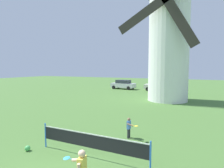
# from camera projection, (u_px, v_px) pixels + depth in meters

# --- Properties ---
(windmill) EXTENTS (9.71, 4.95, 15.08)m
(windmill) POSITION_uv_depth(u_px,v_px,m) (169.00, 37.00, 19.88)
(windmill) COLOR white
(windmill) RESTS_ON ground_plane
(tennis_net) EXTENTS (4.87, 0.06, 1.10)m
(tennis_net) POSITION_uv_depth(u_px,v_px,m) (91.00, 141.00, 7.36)
(tennis_net) COLOR blue
(tennis_net) RESTS_ON ground_plane
(player_far) EXTENTS (0.65, 0.53, 1.05)m
(player_far) POSITION_uv_depth(u_px,v_px,m) (129.00, 127.00, 9.44)
(player_far) COLOR #333338
(player_far) RESTS_ON ground_plane
(stray_ball) EXTENTS (0.23, 0.23, 0.23)m
(stray_ball) POSITION_uv_depth(u_px,v_px,m) (28.00, 148.00, 8.02)
(stray_ball) COLOR #4CB259
(stray_ball) RESTS_ON ground_plane
(parked_car_silver) EXTENTS (4.26, 2.20, 1.56)m
(parked_car_silver) POSITION_uv_depth(u_px,v_px,m) (123.00, 84.00, 31.65)
(parked_car_silver) COLOR silver
(parked_car_silver) RESTS_ON ground_plane
(parked_car_cream) EXTENTS (4.23, 1.99, 1.56)m
(parked_car_cream) POSITION_uv_depth(u_px,v_px,m) (158.00, 86.00, 29.12)
(parked_car_cream) COLOR silver
(parked_car_cream) RESTS_ON ground_plane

